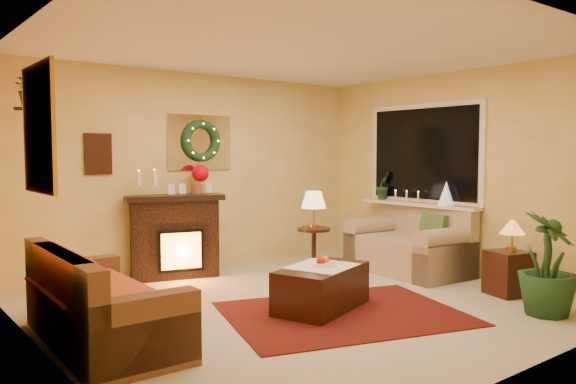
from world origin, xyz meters
TOP-DOWN VIEW (x-y plane):
  - floor at (0.00, 0.00)m, footprint 5.00×5.00m
  - ceiling at (0.00, 0.00)m, footprint 5.00×5.00m
  - wall_back at (0.00, 2.25)m, footprint 5.00×5.00m
  - wall_front at (0.00, -2.25)m, footprint 5.00×5.00m
  - wall_left at (-2.50, 0.00)m, footprint 4.50×4.50m
  - wall_right at (2.50, 0.00)m, footprint 4.50×4.50m
  - area_rug at (0.08, -0.43)m, footprint 2.62×2.25m
  - sofa at (-2.04, 0.19)m, footprint 0.85×1.86m
  - red_throw at (-2.11, 0.36)m, footprint 0.74×1.21m
  - fireplace at (-0.49, 2.04)m, footprint 1.11×0.61m
  - poinsettia at (-0.10, 2.06)m, footprint 0.22×0.22m
  - mantel_candle_a at (-0.95, 2.00)m, footprint 0.06×0.06m
  - mantel_candle_b at (-0.76, 1.99)m, footprint 0.06×0.06m
  - mantel_mirror at (0.00, 2.23)m, footprint 0.92×0.02m
  - wreath at (0.00, 2.19)m, footprint 0.55×0.11m
  - wall_art at (-1.35, 2.23)m, footprint 0.32×0.03m
  - gold_mirror at (-2.48, 0.30)m, footprint 0.03×0.84m
  - hanging_plant at (-2.34, 1.05)m, footprint 0.33×0.28m
  - loveseat at (2.06, 0.45)m, footprint 1.03×1.62m
  - window_frame at (2.48, 0.55)m, footprint 0.03×1.86m
  - window_glass at (2.47, 0.55)m, footprint 0.02×1.70m
  - window_sill at (2.38, 0.55)m, footprint 0.22×1.86m
  - mini_tree at (2.39, 0.11)m, footprint 0.21×0.21m
  - sill_plant at (2.42, 1.21)m, footprint 0.29×0.24m
  - side_table_round at (1.15, 1.27)m, footprint 0.55×0.55m
  - lamp_cream at (1.13, 1.25)m, footprint 0.33×0.33m
  - end_table_square at (2.03, -1.00)m, footprint 0.49×0.49m
  - lamp_tiffany at (2.02, -1.03)m, footprint 0.27×0.27m
  - coffee_table at (0.01, -0.18)m, footprint 1.16×0.89m
  - fruit_bowl at (0.03, -0.19)m, footprint 0.23×0.23m
  - floor_palm at (1.61, -1.65)m, footprint 2.11×2.11m

SIDE VIEW (x-z plane):
  - floor at x=0.00m, z-range 0.00..0.00m
  - area_rug at x=0.08m, z-range 0.00..0.01m
  - coffee_table at x=0.01m, z-range -0.01..0.43m
  - end_table_square at x=2.03m, z-range 0.03..0.51m
  - side_table_round at x=1.15m, z-range 0.04..0.61m
  - loveseat at x=2.06m, z-range -0.03..0.87m
  - sofa at x=-2.04m, z-range 0.03..0.83m
  - floor_palm at x=1.61m, z-range -1.04..1.94m
  - fruit_bowl at x=0.03m, z-range 0.42..0.48m
  - red_throw at x=-2.11m, z-range 0.45..0.46m
  - fireplace at x=-0.49m, z-range 0.06..1.04m
  - lamp_tiffany at x=2.02m, z-range 0.55..0.94m
  - window_sill at x=2.38m, z-range 0.85..0.89m
  - lamp_cream at x=1.13m, z-range 0.63..1.13m
  - mini_tree at x=2.39m, z-range 0.88..1.20m
  - sill_plant at x=2.42m, z-range 0.82..1.35m
  - mantel_candle_a at x=-0.95m, z-range 1.18..1.34m
  - mantel_candle_b at x=-0.76m, z-range 1.17..1.35m
  - wall_back at x=0.00m, z-range 1.30..1.30m
  - wall_front at x=0.00m, z-range 1.30..1.30m
  - wall_left at x=-2.50m, z-range 1.30..1.30m
  - wall_right at x=2.50m, z-range 1.30..1.30m
  - poinsettia at x=-0.10m, z-range 1.19..1.41m
  - wall_art at x=-1.35m, z-range 1.31..1.79m
  - window_frame at x=2.48m, z-range 0.87..2.23m
  - window_glass at x=2.47m, z-range 0.94..2.16m
  - mantel_mirror at x=0.00m, z-range 1.34..2.06m
  - wreath at x=0.00m, z-range 1.44..2.00m
  - gold_mirror at x=-2.48m, z-range 1.25..2.25m
  - hanging_plant at x=-2.34m, z-range 1.79..2.15m
  - ceiling at x=0.00m, z-range 2.60..2.60m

